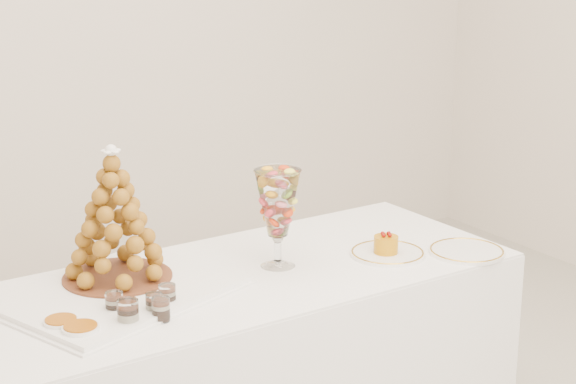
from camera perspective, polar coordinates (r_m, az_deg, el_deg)
buffet_table at (r=3.07m, az=-3.04°, el=-10.81°), size 1.78×0.75×0.67m
lace_tray at (r=2.82m, az=-10.09°, el=-5.86°), size 0.75×0.65×0.02m
macaron_vase at (r=2.94m, az=-0.62°, el=-0.73°), size 0.14×0.14×0.31m
cake_plate at (r=3.11m, az=5.91°, el=-3.64°), size 0.24×0.24×0.01m
spare_plate at (r=3.17m, az=10.54°, el=-3.48°), size 0.25×0.25×0.01m
verrine_a at (r=2.68m, az=-10.26°, el=-6.53°), size 0.06×0.06×0.07m
verrine_b at (r=2.66m, az=-7.93°, el=-6.62°), size 0.05×0.05×0.06m
verrine_c at (r=2.71m, az=-7.16°, el=-6.11°), size 0.05×0.05×0.06m
verrine_d at (r=2.59m, az=-9.46°, el=-7.13°), size 0.07×0.07×0.08m
verrine_e at (r=2.62m, az=-7.54°, el=-6.91°), size 0.06×0.06×0.07m
ramekin_back at (r=2.62m, az=-13.30°, el=-7.67°), size 0.09×0.09×0.03m
ramekin_front at (r=2.57m, az=-12.18°, el=-8.11°), size 0.10×0.10×0.03m
croquembouche at (r=2.83m, az=-10.26°, el=-1.33°), size 0.32×0.32×0.40m
mousse_cake at (r=3.09m, az=5.83°, el=-3.09°), size 0.08×0.08×0.07m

